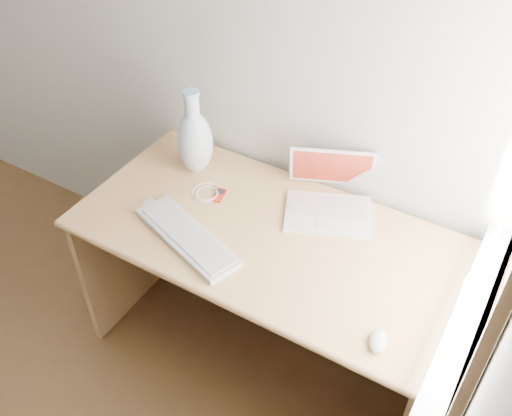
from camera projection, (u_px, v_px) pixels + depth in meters
The scene contains 9 objects.
back_wall at pixel (118, 0), 2.35m from camera, with size 3.50×0.04×2.60m, color beige.
desk at pixel (276, 257), 2.31m from camera, with size 1.42×0.71×0.75m.
laptop at pixel (334, 199), 2.17m from camera, with size 0.39×0.39×0.22m.
external_keyboard at pixel (187, 237), 2.07m from camera, with size 0.49×0.29×0.02m.
mouse at pixel (378, 341), 1.72m from camera, with size 0.05×0.09×0.03m, color white.
ipod at pixel (219, 195), 2.26m from camera, with size 0.05×0.09×0.01m.
cable_coil at pixel (206, 192), 2.27m from camera, with size 0.12×0.12×0.01m, color white.
remote at pixel (147, 205), 2.21m from camera, with size 0.03×0.08×0.01m, color white.
vase at pixel (195, 140), 2.29m from camera, with size 0.15×0.15×0.37m.
Camera 1 is at (1.68, 0.04, 2.21)m, focal length 40.00 mm.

